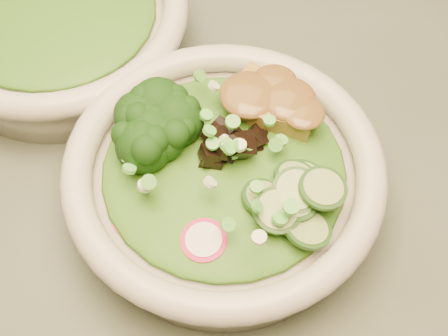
% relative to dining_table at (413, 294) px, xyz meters
% --- Properties ---
extents(dining_table, '(1.20, 0.80, 0.75)m').
position_rel_dining_table_xyz_m(dining_table, '(0.00, 0.00, 0.00)').
color(dining_table, black).
rests_on(dining_table, ground).
extents(salad_bowl, '(0.25, 0.25, 0.07)m').
position_rel_dining_table_xyz_m(salad_bowl, '(-0.19, -0.02, 0.15)').
color(salad_bowl, beige).
rests_on(salad_bowl, dining_table).
extents(side_bowl, '(0.25, 0.25, 0.07)m').
position_rel_dining_table_xyz_m(side_bowl, '(-0.39, 0.09, 0.15)').
color(side_bowl, beige).
rests_on(side_bowl, dining_table).
extents(lettuce_bed, '(0.19, 0.19, 0.02)m').
position_rel_dining_table_xyz_m(lettuce_bed, '(-0.19, -0.02, 0.17)').
color(lettuce_bed, '#1C5712').
rests_on(lettuce_bed, salad_bowl).
extents(side_lettuce, '(0.17, 0.17, 0.02)m').
position_rel_dining_table_xyz_m(side_lettuce, '(-0.39, 0.09, 0.17)').
color(side_lettuce, '#1C5712').
rests_on(side_lettuce, side_bowl).
extents(broccoli_florets, '(0.08, 0.08, 0.04)m').
position_rel_dining_table_xyz_m(broccoli_florets, '(-0.24, -0.01, 0.19)').
color(broccoli_florets, black).
rests_on(broccoli_florets, salad_bowl).
extents(radish_slices, '(0.11, 0.05, 0.02)m').
position_rel_dining_table_xyz_m(radish_slices, '(-0.20, -0.08, 0.17)').
color(radish_slices, '#B40D40').
rests_on(radish_slices, salad_bowl).
extents(cucumber_slices, '(0.07, 0.07, 0.03)m').
position_rel_dining_table_xyz_m(cucumber_slices, '(-0.13, -0.04, 0.18)').
color(cucumber_slices, '#9FC56D').
rests_on(cucumber_slices, salad_bowl).
extents(mushroom_heap, '(0.07, 0.07, 0.04)m').
position_rel_dining_table_xyz_m(mushroom_heap, '(-0.18, -0.01, 0.18)').
color(mushroom_heap, black).
rests_on(mushroom_heap, salad_bowl).
extents(tofu_cubes, '(0.09, 0.07, 0.03)m').
position_rel_dining_table_xyz_m(tofu_cubes, '(-0.17, 0.03, 0.18)').
color(tofu_cubes, olive).
rests_on(tofu_cubes, salad_bowl).
extents(peanut_sauce, '(0.07, 0.05, 0.02)m').
position_rel_dining_table_xyz_m(peanut_sauce, '(-0.17, 0.03, 0.19)').
color(peanut_sauce, brown).
rests_on(peanut_sauce, tofu_cubes).
extents(scallion_garnish, '(0.18, 0.18, 0.02)m').
position_rel_dining_table_xyz_m(scallion_garnish, '(-0.19, -0.02, 0.19)').
color(scallion_garnish, '#5ABE43').
rests_on(scallion_garnish, salad_bowl).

